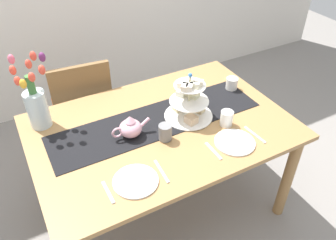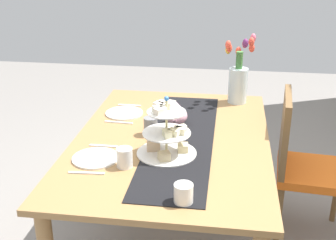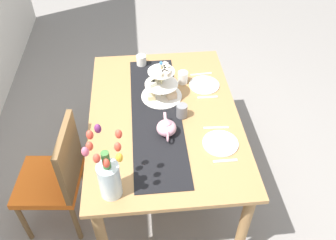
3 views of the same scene
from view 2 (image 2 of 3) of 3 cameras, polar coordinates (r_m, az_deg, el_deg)
The scene contains 15 objects.
dining_table at distance 2.45m, azimuth 0.46°, elevation -4.42°, with size 1.53×1.04×0.73m.
chair_left at distance 2.79m, azimuth 16.74°, elevation -5.03°, with size 0.46×0.46×0.91m.
table_runner at distance 2.40m, azimuth 1.74°, elevation -2.39°, with size 1.32×0.34×0.00m, color black.
tiered_cake_stand at distance 2.19m, azimuth -0.18°, elevation -1.89°, with size 0.30×0.30×0.30m.
teapot at distance 2.57m, azimuth 1.06°, elevation 0.66°, with size 0.24×0.13×0.14m.
tulip_vase at distance 2.93m, azimuth 8.98°, elevation 5.26°, with size 0.20×0.19×0.44m.
cream_jug at distance 1.84m, azimuth 1.99°, elevation -9.38°, with size 0.08×0.08×0.09m, color white.
dinner_plate_left at distance 2.76m, azimuth -5.61°, elevation 0.89°, with size 0.23×0.23×0.01m, color white.
fork_left at distance 2.89m, azimuth -4.94°, elevation 1.89°, with size 0.02×0.15×0.01m, color silver.
knife_left at distance 2.63m, azimuth -6.33°, elevation -0.30°, with size 0.01×0.17×0.01m, color silver.
dinner_plate_right at distance 2.22m, azimuth -9.24°, elevation -4.84°, with size 0.23×0.23×0.01m, color white.
fork_right at distance 2.34m, azimuth -8.22°, elevation -3.29°, with size 0.02×0.15×0.01m, color silver.
knife_right at distance 2.10m, azimuth -10.37°, elevation -6.66°, with size 0.01×0.17×0.01m, color silver.
mug_grey at distance 2.44m, azimuth -2.23°, elevation -0.74°, with size 0.08×0.08×0.10m, color slate.
mug_white_text at distance 2.11m, azimuth -5.57°, elevation -4.81°, with size 0.08×0.08×0.10m, color white.
Camera 2 is at (2.17, 0.29, 1.74)m, focal length 47.70 mm.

